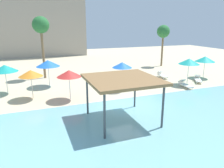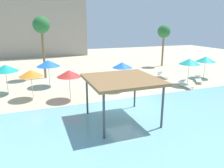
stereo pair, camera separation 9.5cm
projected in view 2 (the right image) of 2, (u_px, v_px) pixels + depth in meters
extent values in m
plane|color=beige|center=(126.00, 106.00, 17.01)|extent=(80.00, 80.00, 0.00)
cube|color=#7AB7C1|center=(163.00, 137.00, 12.28)|extent=(44.00, 13.50, 0.04)
cylinder|color=#42474C|center=(87.00, 96.00, 15.08)|extent=(0.14, 0.14, 2.75)
cylinder|color=#42474C|center=(135.00, 90.00, 16.35)|extent=(0.14, 0.14, 2.75)
cylinder|color=#42474C|center=(104.00, 116.00, 11.71)|extent=(0.14, 0.14, 2.75)
cylinder|color=#42474C|center=(162.00, 107.00, 12.98)|extent=(0.14, 0.14, 2.75)
cube|color=olive|center=(122.00, 79.00, 13.64)|extent=(4.44, 4.44, 0.18)
cylinder|color=silver|center=(49.00, 76.00, 22.13)|extent=(0.06, 0.06, 2.08)
cone|color=blue|center=(48.00, 63.00, 21.76)|extent=(2.37, 2.37, 0.65)
cylinder|color=silver|center=(204.00, 70.00, 25.64)|extent=(0.06, 0.06, 1.95)
cone|color=teal|center=(206.00, 59.00, 25.29)|extent=(2.28, 2.28, 0.63)
cylinder|color=silver|center=(122.00, 79.00, 20.87)|extent=(0.06, 0.06, 2.21)
cone|color=blue|center=(122.00, 65.00, 20.50)|extent=(1.92, 1.92, 0.53)
cylinder|color=silver|center=(188.00, 74.00, 22.69)|extent=(0.06, 0.06, 2.20)
cone|color=teal|center=(190.00, 61.00, 22.32)|extent=(2.16, 2.16, 0.59)
cylinder|color=silver|center=(70.00, 88.00, 18.19)|extent=(0.06, 0.06, 2.00)
cone|color=red|center=(69.00, 73.00, 17.85)|extent=(2.06, 2.06, 0.57)
cylinder|color=silver|center=(7.00, 83.00, 19.77)|extent=(0.06, 0.06, 2.08)
cone|color=teal|center=(5.00, 68.00, 19.40)|extent=(2.29, 2.29, 0.63)
cylinder|color=silver|center=(32.00, 87.00, 18.41)|extent=(0.06, 0.06, 1.98)
cone|color=orange|center=(31.00, 73.00, 18.07)|extent=(2.00, 2.00, 0.55)
cylinder|color=white|center=(192.00, 89.00, 21.11)|extent=(0.05, 0.05, 0.22)
cylinder|color=white|center=(188.00, 89.00, 20.98)|extent=(0.05, 0.05, 0.22)
cylinder|color=white|center=(184.00, 85.00, 22.44)|extent=(0.05, 0.05, 0.22)
cylinder|color=white|center=(180.00, 85.00, 22.31)|extent=(0.05, 0.05, 0.22)
cube|color=white|center=(186.00, 85.00, 21.66)|extent=(0.73, 1.84, 0.10)
cube|color=white|center=(182.00, 81.00, 22.28)|extent=(0.64, 0.55, 0.40)
cylinder|color=white|center=(202.00, 83.00, 23.04)|extent=(0.05, 0.05, 0.22)
cylinder|color=white|center=(197.00, 83.00, 23.14)|extent=(0.05, 0.05, 0.22)
cylinder|color=white|center=(200.00, 80.00, 24.39)|extent=(0.05, 0.05, 0.22)
cylinder|color=white|center=(195.00, 80.00, 24.49)|extent=(0.05, 0.05, 0.22)
cube|color=white|center=(199.00, 80.00, 23.72)|extent=(1.50, 1.83, 0.10)
cube|color=white|center=(198.00, 76.00, 24.34)|extent=(0.78, 0.76, 0.40)
cylinder|color=white|center=(168.00, 78.00, 25.16)|extent=(0.05, 0.05, 0.22)
cylinder|color=white|center=(164.00, 79.00, 25.05)|extent=(0.05, 0.05, 0.22)
cylinder|color=white|center=(162.00, 76.00, 26.51)|extent=(0.05, 0.05, 0.22)
cylinder|color=white|center=(158.00, 76.00, 26.40)|extent=(0.05, 0.05, 0.22)
cube|color=white|center=(163.00, 76.00, 25.74)|extent=(0.81, 1.86, 0.10)
cube|color=white|center=(160.00, 72.00, 26.36)|extent=(0.66, 0.58, 0.40)
cylinder|color=brown|center=(44.00, 54.00, 25.09)|extent=(0.28, 0.28, 5.82)
sphere|color=#286B33|center=(41.00, 25.00, 24.21)|extent=(1.90, 1.90, 1.90)
cylinder|color=brown|center=(163.00, 50.00, 32.59)|extent=(0.28, 0.28, 4.85)
sphere|color=#286B33|center=(164.00, 31.00, 31.84)|extent=(1.90, 1.90, 1.90)
cube|color=#9E9384|center=(39.00, 9.00, 44.48)|extent=(17.35, 11.95, 18.73)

